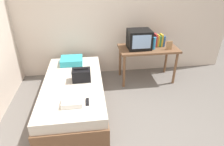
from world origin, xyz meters
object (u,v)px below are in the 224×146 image
at_px(bed, 74,93).
at_px(pillow, 72,61).
at_px(desk, 148,52).
at_px(folded_towel, 72,102).
at_px(water_bottle, 154,43).
at_px(remote_dark, 87,102).
at_px(book_row, 159,40).
at_px(picture_frame, 169,45).
at_px(handbag, 81,75).
at_px(magazine, 67,97).
at_px(tv, 139,39).

xyz_separation_m(bed, pillow, (-0.05, 0.70, 0.29)).
bearing_deg(pillow, desk, -0.57).
bearing_deg(bed, folded_towel, -87.51).
height_order(bed, pillow, pillow).
bearing_deg(water_bottle, desk, 130.19).
bearing_deg(remote_dark, pillow, 102.30).
xyz_separation_m(water_bottle, pillow, (-1.60, 0.10, -0.32)).
xyz_separation_m(book_row, folded_towel, (-1.68, -1.37, -0.34)).
bearing_deg(water_bottle, picture_frame, -12.33).
distance_m(desk, water_bottle, 0.24).
height_order(handbag, folded_towel, handbag).
relative_size(water_bottle, book_row, 0.95).
bearing_deg(book_row, bed, -155.84).
height_order(water_bottle, handbag, water_bottle).
distance_m(book_row, picture_frame, 0.26).
height_order(bed, magazine, magazine).
xyz_separation_m(bed, folded_towel, (0.03, -0.60, 0.27)).
relative_size(handbag, magazine, 1.03).
relative_size(desk, tv, 2.64).
bearing_deg(folded_towel, water_bottle, 38.31).
bearing_deg(desk, picture_frame, -22.80).
distance_m(pillow, remote_dark, 1.33).
bearing_deg(bed, desk, 25.05).
bearing_deg(handbag, tv, 30.49).
bearing_deg(desk, folded_towel, -138.22).
distance_m(pillow, handbag, 0.71).
xyz_separation_m(tv, magazine, (-1.34, -1.12, -0.44)).
height_order(picture_frame, folded_towel, picture_frame).
distance_m(water_bottle, remote_dark, 1.81).
distance_m(bed, remote_dark, 0.68).
height_order(tv, folded_towel, tv).
height_order(handbag, magazine, handbag).
bearing_deg(pillow, magazine, -90.80).
bearing_deg(desk, book_row, 18.33).
bearing_deg(pillow, bed, -86.04).
relative_size(bed, desk, 1.72).
distance_m(water_bottle, picture_frame, 0.30).
bearing_deg(handbag, bed, -169.11).
bearing_deg(water_bottle, bed, -158.86).
height_order(book_row, magazine, book_row).
distance_m(tv, remote_dark, 1.71).
xyz_separation_m(tv, book_row, (0.43, 0.08, -0.07)).
height_order(desk, pillow, desk).
relative_size(book_row, picture_frame, 1.48).
xyz_separation_m(water_bottle, handbag, (-1.40, -0.57, -0.28)).
bearing_deg(bed, tv, 28.45).
bearing_deg(water_bottle, handbag, -157.82).
xyz_separation_m(bed, book_row, (1.71, 0.77, 0.61)).
height_order(tv, handbag, tv).
bearing_deg(tv, handbag, -149.51).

